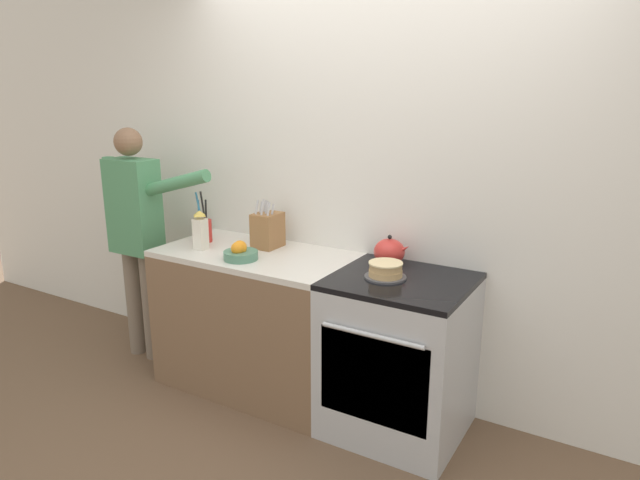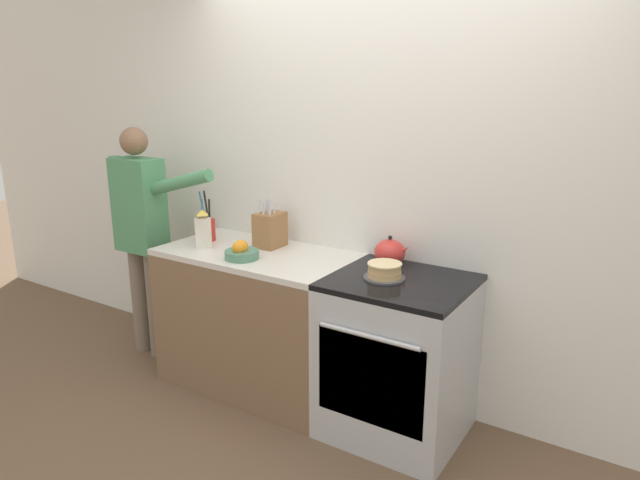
% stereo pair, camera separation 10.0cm
% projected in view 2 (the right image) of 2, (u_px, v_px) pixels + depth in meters
% --- Properties ---
extents(ground_plane, '(16.00, 16.00, 0.00)m').
position_uv_depth(ground_plane, '(318.00, 441.00, 3.08)').
color(ground_plane, brown).
extents(wall_back, '(8.00, 0.04, 2.60)m').
position_uv_depth(wall_back, '(381.00, 185.00, 3.28)').
color(wall_back, silver).
rests_on(wall_back, ground_plane).
extents(counter_cabinet, '(1.19, 0.65, 0.88)m').
position_uv_depth(counter_cabinet, '(259.00, 319.00, 3.57)').
color(counter_cabinet, brown).
rests_on(counter_cabinet, ground_plane).
extents(stove_range, '(0.71, 0.68, 0.88)m').
position_uv_depth(stove_range, '(397.00, 357.00, 3.07)').
color(stove_range, '#B7BABF').
rests_on(stove_range, ground_plane).
extents(layer_cake, '(0.22, 0.22, 0.08)m').
position_uv_depth(layer_cake, '(384.00, 271.00, 2.96)').
color(layer_cake, '#4C4C51').
rests_on(layer_cake, stove_range).
extents(tea_kettle, '(0.21, 0.17, 0.17)m').
position_uv_depth(tea_kettle, '(390.00, 253.00, 3.17)').
color(tea_kettle, red).
rests_on(tea_kettle, stove_range).
extents(knife_block, '(0.14, 0.18, 0.31)m').
position_uv_depth(knife_block, '(270.00, 229.00, 3.53)').
color(knife_block, olive).
rests_on(knife_block, counter_cabinet).
extents(utensil_crock, '(0.11, 0.11, 0.33)m').
position_uv_depth(utensil_crock, '(207.00, 229.00, 3.67)').
color(utensil_crock, red).
rests_on(utensil_crock, counter_cabinet).
extents(fruit_bowl, '(0.20, 0.20, 0.11)m').
position_uv_depth(fruit_bowl, '(241.00, 252.00, 3.30)').
color(fruit_bowl, '#4C7F66').
rests_on(fruit_bowl, counter_cabinet).
extents(milk_carton, '(0.07, 0.07, 0.24)m').
position_uv_depth(milk_carton, '(203.00, 230.00, 3.49)').
color(milk_carton, white).
rests_on(milk_carton, counter_cabinet).
extents(person_baker, '(0.92, 0.20, 1.59)m').
position_uv_depth(person_baker, '(142.00, 224.00, 3.86)').
color(person_baker, '#7A6B5B').
rests_on(person_baker, ground_plane).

